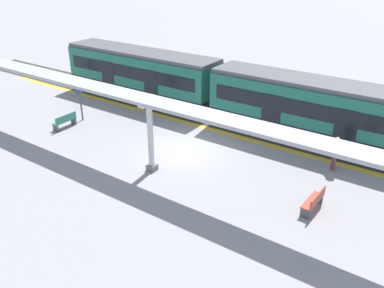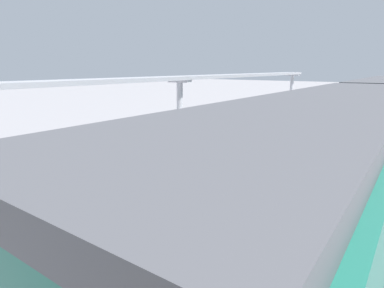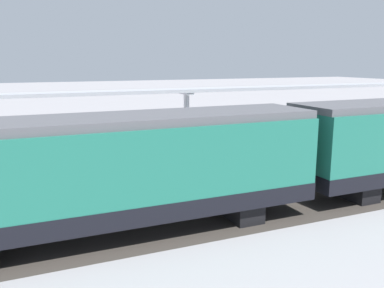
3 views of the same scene
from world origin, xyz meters
The scene contains 12 objects.
ground_plane centered at (0.00, 0.00, 0.00)m, with size 176.00×176.00×0.00m, color gray.
tactile_edge_strip centered at (-3.00, 0.00, 0.00)m, with size 0.43×38.74×0.01m, color gold.
trackbed centered at (-4.82, 0.00, 0.00)m, with size 3.20×50.74×0.01m, color #38332D.
train_far_carriage centered at (-4.81, 5.10, 1.83)m, with size 2.65×11.85×3.48m.
canopy_pillar_nearest centered at (2.77, -15.32, 1.76)m, with size 1.10×0.44×3.47m.
canopy_pillar_second centered at (2.77, -0.07, 1.76)m, with size 1.10×0.44×3.47m.
canopy_beam centered at (2.77, -0.22, 3.55)m, with size 1.20×31.01×0.16m, color #A8AAB2.
bench_near_end centered at (1.78, -7.63, 0.44)m, with size 1.51×0.46×0.86m.
bench_mid_platform centered at (1.59, 7.48, 0.44)m, with size 1.52×0.50×0.86m.
trash_bin centered at (1.41, -16.63, 0.47)m, with size 0.48×0.48×0.94m, color #292C31.
platform_info_sign centered at (0.36, -7.76, 1.33)m, with size 0.56×0.10×2.20m.
passenger_waiting_near_edge centered at (-2.23, 7.09, 1.09)m, with size 0.51×0.52×1.75m.
Camera 2 is at (-6.19, 11.55, 4.00)m, focal length 30.11 mm.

